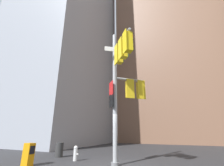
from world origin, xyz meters
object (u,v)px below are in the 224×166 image
object	(u,v)px
signal_pole_assembly	(123,77)
fire_hydrant	(76,153)
newspaper_box	(28,154)
trash_bin	(59,150)

from	to	relation	value
signal_pole_assembly	fire_hydrant	bearing A→B (deg)	171.47
newspaper_box	signal_pole_assembly	bearing A→B (deg)	20.25
trash_bin	newspaper_box	bearing A→B (deg)	-77.91
signal_pole_assembly	trash_bin	size ratio (longest dim) A/B	8.25
fire_hydrant	newspaper_box	world-z (taller)	newspaper_box
signal_pole_assembly	newspaper_box	world-z (taller)	signal_pole_assembly
newspaper_box	trash_bin	bearing A→B (deg)	102.09
fire_hydrant	signal_pole_assembly	bearing A→B (deg)	-8.53
signal_pole_assembly	newspaper_box	xyz separation A→B (m)	(-4.45, -1.64, -3.96)
newspaper_box	fire_hydrant	bearing A→B (deg)	59.58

